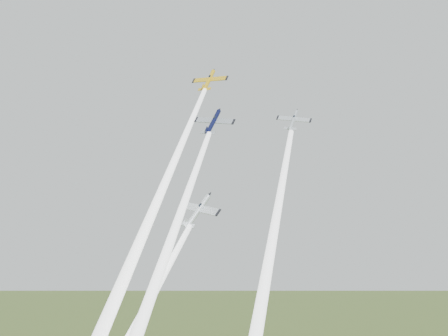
% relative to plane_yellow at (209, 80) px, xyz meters
% --- Properties ---
extents(plane_yellow, '(8.84, 7.16, 7.96)m').
position_rel_plane_yellow_xyz_m(plane_yellow, '(0.00, 0.00, 0.00)').
color(plane_yellow, gold).
extents(smoke_trail_yellow, '(8.77, 44.75, 59.80)m').
position_rel_plane_yellow_xyz_m(smoke_trail_yellow, '(3.22, -23.04, -31.72)').
color(smoke_trail_yellow, white).
extents(plane_navy, '(8.47, 7.47, 8.55)m').
position_rel_plane_yellow_xyz_m(plane_navy, '(7.49, -9.37, -11.90)').
color(plane_navy, black).
extents(smoke_trail_navy, '(10.41, 43.99, 59.01)m').
position_rel_plane_yellow_xyz_m(smoke_trail_navy, '(11.57, -31.97, -43.22)').
color(smoke_trail_navy, white).
extents(plane_silver_right, '(6.78, 6.36, 7.01)m').
position_rel_plane_yellow_xyz_m(plane_silver_right, '(21.29, -2.79, -11.97)').
color(plane_silver_right, silver).
extents(smoke_trail_silver_right, '(12.40, 42.38, 57.24)m').
position_rel_plane_yellow_xyz_m(smoke_trail_silver_right, '(26.43, -24.51, -42.41)').
color(smoke_trail_silver_right, white).
extents(plane_silver_low, '(10.64, 7.30, 9.38)m').
position_rel_plane_yellow_xyz_m(plane_silver_low, '(10.59, -18.56, -29.60)').
color(plane_silver_low, silver).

